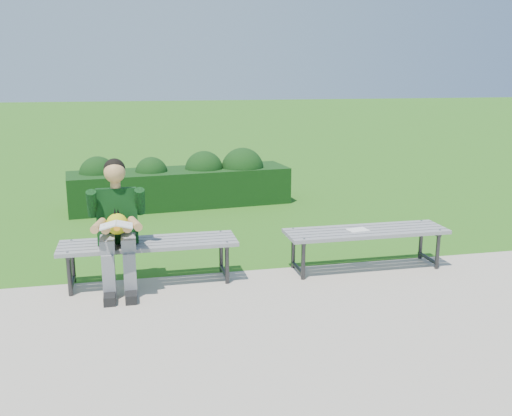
{
  "coord_description": "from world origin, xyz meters",
  "views": [
    {
      "loc": [
        -0.78,
        -5.86,
        2.16
      ],
      "look_at": [
        0.5,
        -0.1,
        0.75
      ],
      "focal_mm": 40.0,
      "sensor_mm": 36.0,
      "label": 1
    }
  ],
  "objects_px": {
    "bench_left": "(149,247)",
    "paper_sheet": "(358,230)",
    "seated_boy": "(117,222)",
    "hedge": "(184,182)",
    "bench_right": "(366,234)"
  },
  "relations": [
    {
      "from": "bench_left",
      "to": "paper_sheet",
      "type": "relative_size",
      "value": 7.45
    },
    {
      "from": "bench_left",
      "to": "seated_boy",
      "type": "height_order",
      "value": "seated_boy"
    },
    {
      "from": "hedge",
      "to": "paper_sheet",
      "type": "height_order",
      "value": "hedge"
    },
    {
      "from": "bench_left",
      "to": "seated_boy",
      "type": "relative_size",
      "value": 1.37
    },
    {
      "from": "hedge",
      "to": "paper_sheet",
      "type": "relative_size",
      "value": 15.15
    },
    {
      "from": "hedge",
      "to": "bench_left",
      "type": "relative_size",
      "value": 2.03
    },
    {
      "from": "bench_right",
      "to": "seated_boy",
      "type": "relative_size",
      "value": 1.37
    },
    {
      "from": "bench_right",
      "to": "seated_boy",
      "type": "height_order",
      "value": "seated_boy"
    },
    {
      "from": "hedge",
      "to": "bench_left",
      "type": "bearing_deg",
      "value": -101.03
    },
    {
      "from": "bench_right",
      "to": "paper_sheet",
      "type": "relative_size",
      "value": 7.45
    },
    {
      "from": "bench_right",
      "to": "paper_sheet",
      "type": "distance_m",
      "value": 0.12
    },
    {
      "from": "bench_left",
      "to": "seated_boy",
      "type": "bearing_deg",
      "value": -163.03
    },
    {
      "from": "seated_boy",
      "to": "paper_sheet",
      "type": "distance_m",
      "value": 2.58
    },
    {
      "from": "hedge",
      "to": "paper_sheet",
      "type": "xyz_separation_m",
      "value": [
        1.56,
        -3.67,
        0.08
      ]
    },
    {
      "from": "bench_left",
      "to": "seated_boy",
      "type": "xyz_separation_m",
      "value": [
        -0.3,
        -0.09,
        0.3
      ]
    }
  ]
}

